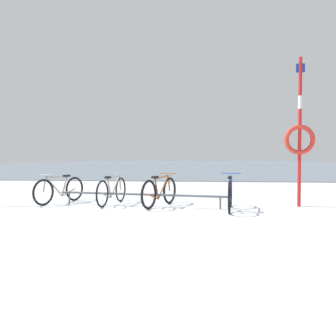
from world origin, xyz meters
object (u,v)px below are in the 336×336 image
bicycle_1 (112,191)px  rescue_post (300,135)px  bicycle_3 (230,194)px  bicycle_2 (160,192)px  bicycle_0 (60,190)px

bicycle_1 → rescue_post: bearing=0.7°
bicycle_3 → bicycle_2: bearing=165.4°
bicycle_1 → rescue_post: 4.64m
bicycle_2 → rescue_post: size_ratio=0.46×
bicycle_1 → bicycle_2: (1.20, -0.23, 0.01)m
bicycle_1 → bicycle_3: 2.87m
bicycle_2 → bicycle_3: 1.64m
bicycle_2 → rescue_post: 3.51m
bicycle_0 → bicycle_1: size_ratio=0.93×
bicycle_0 → bicycle_2: 2.60m
bicycle_0 → bicycle_3: (4.17, -0.75, 0.02)m
bicycle_0 → bicycle_3: bicycle_3 is taller
bicycle_2 → bicycle_3: (1.59, -0.41, 0.01)m
bicycle_0 → bicycle_1: bearing=-4.4°
bicycle_1 → rescue_post: size_ratio=0.49×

